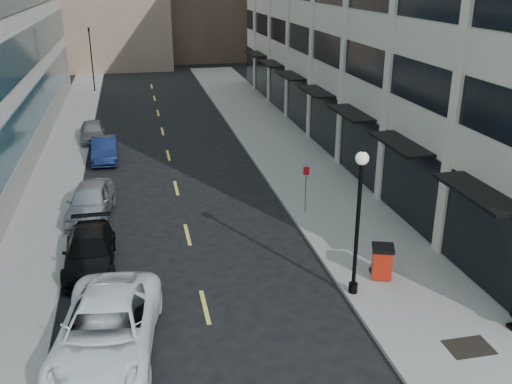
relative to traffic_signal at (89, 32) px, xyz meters
name	(u,v)px	position (x,y,z in m)	size (l,w,h in m)	color
sidewalk_right	(309,177)	(13.00, -28.00, -5.64)	(5.00, 80.00, 0.15)	gray
sidewalk_left	(50,196)	(-1.00, -28.00, -5.64)	(3.00, 80.00, 0.15)	gray
building_right	(420,3)	(22.44, -21.01, 3.28)	(15.30, 46.50, 18.25)	#B4AA98
grate_far	(469,347)	(13.10, -44.20, -5.56)	(1.40, 1.00, 0.01)	black
road_centerline	(181,209)	(5.50, -31.00, -5.71)	(0.15, 68.20, 0.01)	#D8CC4C
traffic_signal	(89,32)	(0.00, 0.00, 0.00)	(0.66, 0.66, 6.98)	black
car_white_van	(107,330)	(2.30, -42.00, -4.85)	(2.87, 6.22, 1.73)	white
car_black_pickup	(90,251)	(1.48, -36.16, -5.03)	(1.94, 4.76, 1.38)	black
car_silver_sedan	(91,201)	(1.26, -31.06, -4.91)	(1.90, 4.73, 1.61)	#9B9FA4
car_blue_sedan	(105,149)	(1.63, -22.22, -5.01)	(1.50, 4.30, 1.42)	#131E49
car_grey_sedan	(93,131)	(0.70, -17.66, -5.01)	(1.66, 4.13, 1.41)	slate
trash_bin	(382,261)	(12.22, -39.61, -4.87)	(1.02, 1.02, 1.30)	#A71C0B
lamppost	(358,211)	(10.80, -40.39, -2.40)	(0.45, 0.45, 5.39)	black
sign_post	(306,181)	(11.24, -33.01, -3.99)	(0.28, 0.13, 2.46)	slate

